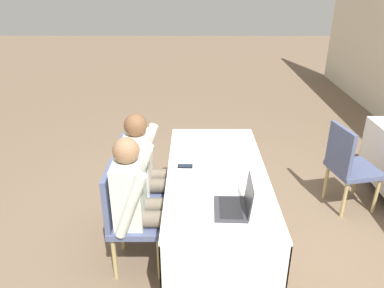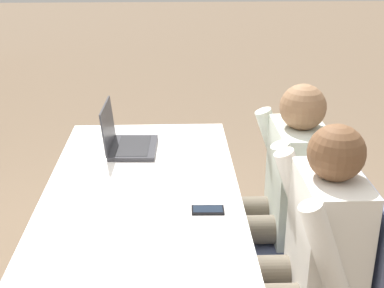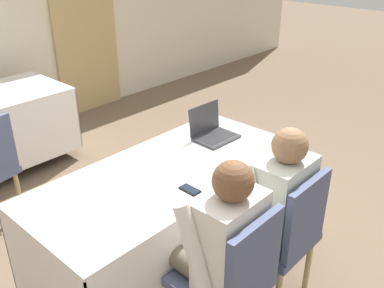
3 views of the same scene
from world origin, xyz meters
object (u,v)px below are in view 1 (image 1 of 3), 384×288
chair_near_right (128,214)px  person_white_shirt (140,197)px  person_checkered_shirt (147,167)px  chair_near_left (137,182)px  chair_far_spare (348,164)px  cell_phone (185,166)px  laptop (236,205)px

chair_near_right → person_white_shirt: size_ratio=0.78×
person_checkered_shirt → person_white_shirt: (0.50, 0.00, 0.00)m
chair_near_left → chair_far_spare: same height
chair_near_right → person_white_shirt: 0.19m
cell_phone → laptop: bearing=31.5°
cell_phone → person_white_shirt: size_ratio=0.11×
cell_phone → chair_far_spare: chair_far_spare is taller
chair_near_right → cell_phone: bearing=-53.9°
chair_near_left → laptop: bearing=-134.5°
chair_far_spare → person_white_shirt: size_ratio=0.78×
laptop → cell_phone: size_ratio=2.42×
chair_near_left → person_checkered_shirt: size_ratio=0.78×
person_white_shirt → chair_near_left: bearing=11.8°
person_checkered_shirt → laptop: bearing=-138.3°
laptop → person_checkered_shirt: 1.08m
cell_phone → person_checkered_shirt: 0.40m
person_checkered_shirt → person_white_shirt: bearing=-180.0°
chair_near_left → person_checkered_shirt: bearing=-90.0°
cell_phone → chair_near_right: 0.62m
laptop → person_checkered_shirt: (-0.80, -0.71, -0.14)m
chair_near_left → person_white_shirt: 0.53m
chair_far_spare → cell_phone: bearing=96.4°
laptop → person_checkered_shirt: bearing=-136.3°
laptop → chair_near_left: bearing=-132.4°
chair_near_left → person_checkered_shirt: 0.19m
chair_near_left → chair_far_spare: 2.11m
chair_near_left → chair_near_right: bearing=-180.0°
chair_near_right → person_checkered_shirt: (-0.50, 0.10, 0.16)m
laptop → chair_near_right: size_ratio=0.34×
laptop → chair_near_left: (-0.80, -0.81, -0.30)m
chair_far_spare → person_white_shirt: bearing=101.9°
chair_near_right → person_white_shirt: person_white_shirt is taller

